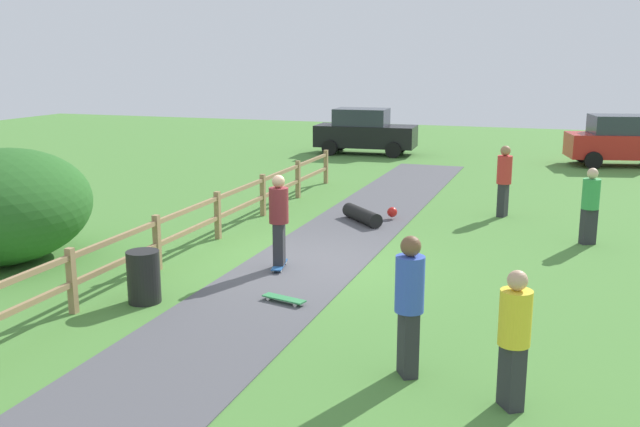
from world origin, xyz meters
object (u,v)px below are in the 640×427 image
bush_large (4,206)px  bystander_yellow (514,333)px  skateboard_loose (284,299)px  trash_bin (144,277)px  parked_car_red (624,141)px  bystander_green (590,203)px  bystander_red (504,177)px  bystander_blue (409,299)px  parked_car_black (365,131)px  skater_fallen (364,215)px  skater_riding (279,217)px

bush_large → bystander_yellow: size_ratio=2.25×
bush_large → skateboard_loose: (6.28, -0.53, -1.07)m
trash_bin → parked_car_red: size_ratio=0.20×
bystander_green → bystander_yellow: 8.46m
bystander_red → bystander_blue: 10.18m
bystander_blue → parked_car_black: 21.66m
skateboard_loose → bystander_yellow: size_ratio=0.48×
skater_fallen → parked_car_black: (-3.49, 12.39, 0.76)m
bystander_blue → bystander_yellow: 1.44m
trash_bin → bush_large: bearing=162.9°
bystander_yellow → skater_fallen: bearing=116.0°
skateboard_loose → bystander_green: size_ratio=0.48×
bystander_green → parked_car_black: (-8.75, 12.75, 0.02)m
skater_riding → bystander_yellow: 6.46m
bush_large → parked_car_black: size_ratio=0.90×
skater_riding → parked_car_black: parked_car_black is taller
skater_riding → bush_large: bearing=-166.5°
skater_riding → bystander_green: size_ratio=1.09×
skater_fallen → skateboard_loose: bearing=-86.9°
bystander_green → parked_car_black: 15.47m
trash_bin → skater_fallen: size_ratio=0.64×
bystander_green → skater_fallen: bearing=176.1°
trash_bin → bystander_green: bystander_green is taller
skater_fallen → bystander_yellow: bystander_yellow is taller
bystander_red → trash_bin: bearing=-120.2°
trash_bin → bystander_green: size_ratio=0.53×
skater_fallen → parked_car_black: parked_car_black is taller
bystander_green → parked_car_red: 12.83m
parked_car_black → skater_riding: bearing=-79.9°
parked_car_black → skateboard_loose: bearing=-78.4°
bystander_yellow → bush_large: bearing=163.4°
bush_large → skater_riding: 5.60m
skater_riding → bystander_green: bearing=35.1°
trash_bin → skateboard_loose: (2.28, 0.71, -0.36)m
bystander_red → parked_car_red: size_ratio=0.42×
parked_car_red → bystander_red: bearing=-108.4°
skater_fallen → bystander_green: 5.33m
bush_large → bystander_red: size_ratio=2.07×
skater_riding → parked_car_red: size_ratio=0.42×
skater_riding → skater_fallen: size_ratio=1.32×
trash_bin → parked_car_red: 21.19m
bystander_blue → parked_car_black: parked_car_black is taller
bystander_red → bystander_blue: bearing=-91.6°
skater_fallen → bystander_green: bearing=-3.9°
bystander_red → bystander_green: 3.05m
bystander_red → parked_car_red: (3.50, 10.50, -0.07)m
trash_bin → parked_car_black: 19.42m
bush_large → parked_car_black: bearing=82.3°
skater_riding → bystander_yellow: skater_riding is taller
skater_fallen → bystander_blue: (2.92, -8.30, 0.86)m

